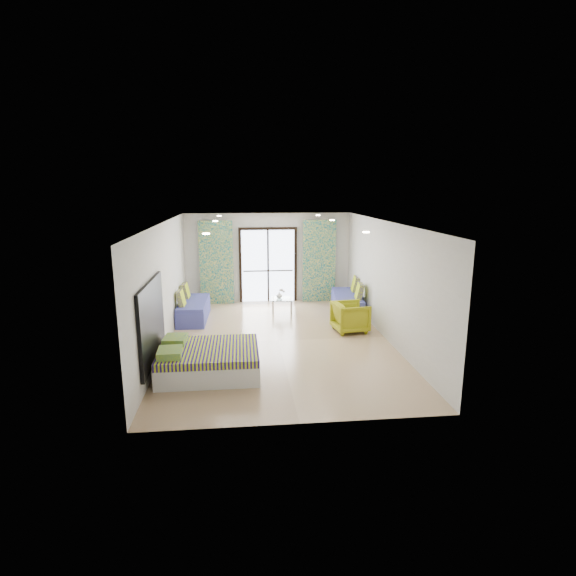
{
  "coord_description": "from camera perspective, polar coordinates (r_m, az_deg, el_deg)",
  "views": [
    {
      "loc": [
        -0.81,
        -9.78,
        3.44
      ],
      "look_at": [
        0.26,
        0.38,
        1.15
      ],
      "focal_mm": 28.0,
      "sensor_mm": 36.0,
      "label": 1
    }
  ],
  "objects": [
    {
      "name": "downlight_d",
      "position": [
        11.04,
        5.62,
        8.57
      ],
      "size": [
        0.12,
        0.12,
        0.02
      ],
      "primitive_type": "cylinder",
      "color": "#FFE0B2",
      "rests_on": "ceiling"
    },
    {
      "name": "curtain_left",
      "position": [
        13.55,
        -9.07,
        3.17
      ],
      "size": [
        1.0,
        0.1,
        2.5
      ],
      "primitive_type": "cube",
      "color": "beige",
      "rests_on": "floor"
    },
    {
      "name": "wall_right",
      "position": [
        10.54,
        12.43,
        0.89
      ],
      "size": [
        0.01,
        7.5,
        2.7
      ],
      "primitive_type": null,
      "color": "silver",
      "rests_on": "ground"
    },
    {
      "name": "armchair",
      "position": [
        11.04,
        7.92,
        -3.48
      ],
      "size": [
        0.82,
        0.87,
        0.8
      ],
      "primitive_type": "imported",
      "rotation": [
        0.0,
        0.0,
        1.7
      ],
      "color": "#9A9B14",
      "rests_on": "floor"
    },
    {
      "name": "vase",
      "position": [
        12.65,
        -1.12,
        -0.92
      ],
      "size": [
        0.21,
        0.22,
        0.17
      ],
      "primitive_type": "imported",
      "rotation": [
        0.0,
        0.0,
        -0.27
      ],
      "color": "white",
      "rests_on": "coffee_table"
    },
    {
      "name": "curtain_right",
      "position": [
        13.74,
        3.97,
        3.43
      ],
      "size": [
        1.0,
        0.1,
        2.5
      ],
      "primitive_type": "cube",
      "color": "beige",
      "rests_on": "floor"
    },
    {
      "name": "coffee_table",
      "position": [
        12.66,
        -0.76,
        -1.51
      ],
      "size": [
        0.64,
        0.64,
        0.68
      ],
      "rotation": [
        0.0,
        0.0,
        -0.08
      ],
      "color": "silver",
      "rests_on": "floor"
    },
    {
      "name": "wall_left",
      "position": [
        10.15,
        -15.46,
        0.28
      ],
      "size": [
        0.01,
        7.5,
        2.7
      ],
      "primitive_type": null,
      "color": "silver",
      "rests_on": "ground"
    },
    {
      "name": "bed",
      "position": [
        8.69,
        -10.1,
        -9.0
      ],
      "size": [
        1.85,
        1.51,
        0.64
      ],
      "color": "silver",
      "rests_on": "floor"
    },
    {
      "name": "downlight_e",
      "position": [
        12.82,
        -8.75,
        9.04
      ],
      "size": [
        0.12,
        0.12,
        0.02
      ],
      "primitive_type": "cylinder",
      "color": "#FFE0B2",
      "rests_on": "ceiling"
    },
    {
      "name": "wall_back",
      "position": [
        13.72,
        -2.56,
        3.86
      ],
      "size": [
        5.0,
        0.01,
        2.7
      ],
      "primitive_type": null,
      "color": "silver",
      "rests_on": "ground"
    },
    {
      "name": "downlight_a",
      "position": [
        7.84,
        -10.36,
        6.79
      ],
      "size": [
        0.12,
        0.12,
        0.02
      ],
      "primitive_type": "cylinder",
      "color": "#FFE0B2",
      "rests_on": "ceiling"
    },
    {
      "name": "downlight_b",
      "position": [
        8.13,
        9.87,
        7.01
      ],
      "size": [
        0.12,
        0.12,
        0.02
      ],
      "primitive_type": "cylinder",
      "color": "#FFE0B2",
      "rests_on": "ceiling"
    },
    {
      "name": "ceiling",
      "position": [
        9.85,
        -1.28,
        8.32
      ],
      "size": [
        5.0,
        7.5,
        0.01
      ],
      "primitive_type": null,
      "color": "silver",
      "rests_on": "ground"
    },
    {
      "name": "daybed_left",
      "position": [
        12.21,
        -11.96,
        -2.65
      ],
      "size": [
        0.75,
        1.84,
        0.9
      ],
      "rotation": [
        0.0,
        0.0,
        -0.02
      ],
      "color": "#3C4090",
      "rests_on": "floor"
    },
    {
      "name": "wall_front",
      "position": [
        6.44,
        1.57,
        -6.32
      ],
      "size": [
        5.0,
        0.01,
        2.7
      ],
      "primitive_type": null,
      "color": "silver",
      "rests_on": "ground"
    },
    {
      "name": "balcony_door",
      "position": [
        13.7,
        -2.55,
        3.46
      ],
      "size": [
        1.76,
        0.08,
        2.28
      ],
      "color": "black",
      "rests_on": "floor"
    },
    {
      "name": "downlight_c",
      "position": [
        10.83,
        -9.22,
        8.39
      ],
      "size": [
        0.12,
        0.12,
        0.02
      ],
      "primitive_type": "cylinder",
      "color": "#FFE0B2",
      "rests_on": "ceiling"
    },
    {
      "name": "floor",
      "position": [
        10.4,
        -1.21,
        -6.68
      ],
      "size": [
        5.0,
        7.5,
        0.01
      ],
      "primitive_type": null,
      "color": "tan",
      "rests_on": "ground"
    },
    {
      "name": "switch_plate",
      "position": [
        9.75,
        -15.62,
        -2.03
      ],
      "size": [
        0.02,
        0.1,
        0.1
      ],
      "primitive_type": "cube",
      "color": "silver",
      "rests_on": "wall_left"
    },
    {
      "name": "headboard",
      "position": [
        8.57,
        -16.9,
        -4.13
      ],
      "size": [
        0.06,
        2.1,
        1.5
      ],
      "primitive_type": "cube",
      "color": "black",
      "rests_on": "floor"
    },
    {
      "name": "downlight_f",
      "position": [
        13.0,
        3.84,
        9.21
      ],
      "size": [
        0.12,
        0.12,
        0.02
      ],
      "primitive_type": "cylinder",
      "color": "#FFE0B2",
      "rests_on": "ceiling"
    },
    {
      "name": "balcony_rail",
      "position": [
        13.77,
        -2.54,
        2.2
      ],
      "size": [
        1.52,
        0.03,
        0.04
      ],
      "primitive_type": "cube",
      "color": "#595451",
      "rests_on": "balcony_door"
    },
    {
      "name": "daybed_right",
      "position": [
        12.63,
        7.59,
        -1.88
      ],
      "size": [
        1.01,
        2.03,
        0.96
      ],
      "rotation": [
        0.0,
        0.0,
        -0.13
      ],
      "color": "#3C4090",
      "rests_on": "floor"
    }
  ]
}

